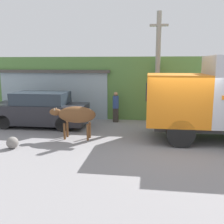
{
  "coord_description": "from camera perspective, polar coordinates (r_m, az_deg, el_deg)",
  "views": [
    {
      "loc": [
        -1.22,
        -9.54,
        2.97
      ],
      "look_at": [
        -2.65,
        0.61,
        1.07
      ],
      "focal_mm": 42.0,
      "sensor_mm": 36.0,
      "label": 1
    }
  ],
  "objects": [
    {
      "name": "ground_plane",
      "position": [
        10.06,
        14.73,
        -7.02
      ],
      "size": [
        60.0,
        60.0,
        0.0
      ],
      "primitive_type": "plane",
      "color": "gray"
    },
    {
      "name": "hillside_embankment",
      "position": [
        17.07,
        12.17,
        5.87
      ],
      "size": [
        32.0,
        6.51,
        3.32
      ],
      "color": "#568442",
      "rests_on": "ground_plane"
    },
    {
      "name": "building_backdrop",
      "position": [
        15.79,
        -11.21,
        4.35
      ],
      "size": [
        6.31,
        2.7,
        2.64
      ],
      "color": "#99ADB7",
      "rests_on": "ground_plane"
    },
    {
      "name": "brown_cow",
      "position": [
        10.47,
        -7.92,
        -0.64
      ],
      "size": [
        1.88,
        0.66,
        1.31
      ],
      "rotation": [
        0.0,
        0.0,
        0.02
      ],
      "color": "brown",
      "rests_on": "ground_plane"
    },
    {
      "name": "parked_suv",
      "position": [
        12.89,
        -15.45,
        0.42
      ],
      "size": [
        4.51,
        1.72,
        1.65
      ],
      "rotation": [
        0.0,
        0.0,
        0.06
      ],
      "color": "#232328",
      "rests_on": "ground_plane"
    },
    {
      "name": "pedestrian_on_hill",
      "position": [
        13.36,
        0.82,
        1.41
      ],
      "size": [
        0.34,
        0.34,
        1.56
      ],
      "rotation": [
        0.0,
        0.0,
        3.03
      ],
      "color": "#38332D",
      "rests_on": "ground_plane"
    },
    {
      "name": "utility_pole",
      "position": [
        13.38,
        9.92,
        9.75
      ],
      "size": [
        0.9,
        0.24,
        5.45
      ],
      "color": "gray",
      "rests_on": "ground_plane"
    },
    {
      "name": "roadside_rock",
      "position": [
        9.99,
        -20.87,
        -6.24
      ],
      "size": [
        0.42,
        0.42,
        0.42
      ],
      "color": "gray",
      "rests_on": "ground_plane"
    }
  ]
}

